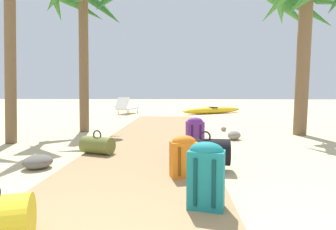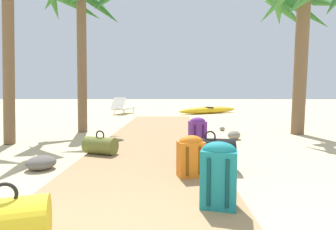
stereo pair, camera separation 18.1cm
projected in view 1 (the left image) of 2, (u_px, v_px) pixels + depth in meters
The scene contains 14 objects.
ground_plane at pixel (150, 152), 5.06m from camera, with size 60.00×60.00×0.00m, color #D1BA8C.
boardwalk at pixel (155, 140), 6.08m from camera, with size 2.11×10.35×0.08m, color #9E7A51.
backpack_orange at pixel (184, 155), 3.36m from camera, with size 0.36×0.27×0.51m.
backpack_teal at pixel (206, 174), 2.45m from camera, with size 0.35×0.27×0.60m.
duffel_bag_black at pixel (205, 152), 3.90m from camera, with size 0.73×0.44×0.48m.
backpack_purple at pixel (195, 133), 4.87m from camera, with size 0.33×0.25×0.58m.
duffel_bag_olive at pixel (97, 145), 4.59m from camera, with size 0.60×0.44×0.40m.
palm_tree_near_right at pixel (305, 18), 6.77m from camera, with size 2.36×2.34×3.88m.
palm_tree_far_left at pixel (83, 13), 7.45m from camera, with size 2.22×2.32×4.12m.
lounge_chair at pixel (127, 107), 13.29m from camera, with size 1.00×1.63×0.81m.
kayak at pixel (212, 110), 13.44m from camera, with size 3.22×2.23×0.33m.
rock_right_far at pixel (234, 135), 6.33m from camera, with size 0.37×0.28×0.21m, color gray.
rock_left_near at pixel (38, 162), 4.00m from camera, with size 0.39×0.42×0.20m, color #5B5651.
rock_right_near at pixel (224, 129), 7.70m from camera, with size 0.17×0.15×0.12m, color gray.
Camera 1 is at (0.55, -0.82, 1.13)m, focal length 29.49 mm.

